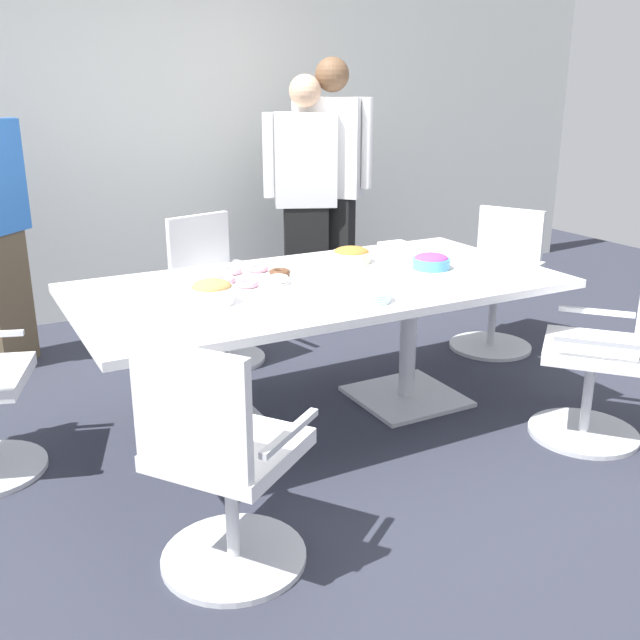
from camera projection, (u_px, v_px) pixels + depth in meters
ground_plane at (320, 419)px, 3.84m from camera, size 10.00×10.00×0.01m
back_wall at (168, 124)px, 5.41m from camera, size 8.00×0.10×2.80m
conference_table at (320, 306)px, 3.64m from camera, size 2.40×1.20×0.75m
office_chair_0 at (498, 288)px, 4.78m from camera, size 0.73×0.73×0.91m
office_chair_1 at (215, 298)px, 4.56m from camera, size 0.66×0.66×0.91m
office_chair_3 at (222, 470)px, 2.53m from camera, size 0.75×0.75×0.91m
office_chair_4 at (604, 361)px, 3.52m from camera, size 0.76×0.76×0.91m
person_standing_1 at (306, 195)px, 5.28m from camera, size 0.59×0.37×1.75m
person_standing_2 at (332, 184)px, 5.34m from camera, size 0.48×0.49×1.87m
snack_bowl_cookies at (212, 292)px, 3.24m from camera, size 0.20×0.20×0.11m
snack_bowl_candy_mix at (431, 261)px, 3.85m from camera, size 0.20×0.20×0.08m
snack_bowl_pretzels at (351, 255)px, 3.99m from camera, size 0.22×0.22×0.09m
donut_platter at (253, 277)px, 3.62m from camera, size 0.41×0.39×0.04m
plate_stack at (365, 296)px, 3.28m from camera, size 0.24×0.24×0.05m
napkin_pile at (397, 248)px, 4.23m from camera, size 0.16×0.16×0.05m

